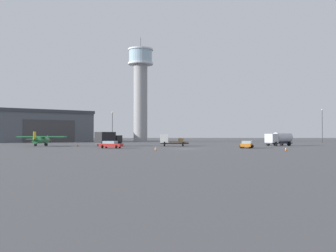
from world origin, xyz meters
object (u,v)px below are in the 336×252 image
Objects in this scene: light_post_north at (322,123)px; traffic_cone_mid_apron at (156,149)px; truck_fuel_tanker_silver at (279,138)px; car_orange at (247,144)px; truck_flatbed_white at (170,140)px; control_tower at (141,86)px; truck_box_black at (108,138)px; airplane_green at (41,139)px; traffic_cone_near_right at (286,149)px; traffic_cone_near_left at (78,145)px; light_post_west at (112,124)px; car_red at (111,144)px.

light_post_north is 71.32m from traffic_cone_mid_apron.
truck_fuel_tanker_silver reaches higher than car_orange.
truck_flatbed_white is 54.15m from light_post_north.
control_tower is at bearing 162.78° from light_post_north.
light_post_north is (58.81, 29.70, 4.23)m from truck_box_black.
truck_flatbed_white reaches higher than traffic_cone_mid_apron.
airplane_green reaches higher than traffic_cone_near_right.
traffic_cone_near_right is (-26.73, -53.46, -5.62)m from light_post_north.
truck_flatbed_white is (28.16, 0.80, -0.23)m from airplane_green.
airplane_green is 1.07× the size of light_post_north.
car_orange is at bearing 34.63° from traffic_cone_mid_apron.
control_tower is 66.13m from car_orange.
truck_fuel_tanker_silver is at bearing 161.61° from car_orange.
traffic_cone_mid_apron is at bearing -131.79° from light_post_north.
truck_fuel_tanker_silver is 38.45m from truck_box_black.
traffic_cone_near_left is 1.04× the size of traffic_cone_mid_apron.
truck_box_black is at bearing 143.47° from traffic_cone_near_right.
traffic_cone_mid_apron reaches higher than traffic_cone_near_right.
car_orange is at bearing -126.43° from light_post_north.
airplane_green is at bearing -24.73° from truck_fuel_tanker_silver.
control_tower is 5.74× the size of truck_flatbed_white.
light_post_west is at bearing 123.17° from traffic_cone_near_right.
control_tower is 73.05m from traffic_cone_mid_apron.
truck_fuel_tanker_silver is 50.93m from light_post_west.
control_tower reaches higher than truck_box_black.
airplane_green is at bearing -109.12° from light_post_west.
traffic_cone_near_right is (38.33, -22.29, -0.03)m from traffic_cone_near_left.
traffic_cone_mid_apron is (-26.95, -25.72, -1.37)m from truck_fuel_tanker_silver.
control_tower is 3.30× the size of airplane_green.
airplane_green is 1.16× the size of light_post_west.
truck_fuel_tanker_silver is 1.40× the size of car_orange.
traffic_cone_near_right is (28.51, -70.58, -18.89)m from control_tower.
traffic_cone_near_right is (3.81, -12.08, -0.43)m from car_orange.
light_post_north is at bearing -1.11° from light_post_west.
truck_box_black reaches higher than truck_flatbed_white.
control_tower is at bearing 35.40° from truck_box_black.
control_tower is at bearing 78.51° from traffic_cone_near_left.
truck_flatbed_white is 30.31m from traffic_cone_near_right.
traffic_cone_mid_apron is (15.08, -54.22, -5.22)m from light_post_west.
light_post_north reaches higher than traffic_cone_near_left.
car_red is 44.22m from light_post_west.
traffic_cone_mid_apron is (8.81, -10.71, -0.41)m from car_red.
traffic_cone_near_right is at bearing -113.35° from airplane_green.
airplane_green is at bearing -87.30° from car_orange.
car_red is at bearing -128.52° from truck_box_black.
airplane_green reaches higher than car_red.
light_post_west is at bearing -60.44° from truck_flatbed_white.
light_post_west is 0.93× the size of light_post_north.
truck_flatbed_white reaches higher than traffic_cone_near_left.
airplane_green is 2.36× the size of car_red.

